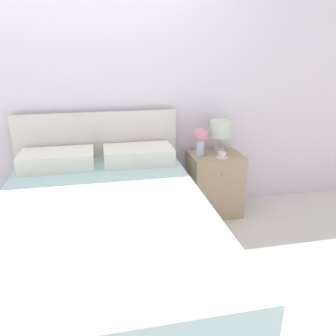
{
  "coord_description": "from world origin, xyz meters",
  "views": [
    {
      "loc": [
        0.04,
        -3.04,
        1.56
      ],
      "look_at": [
        0.55,
        -0.59,
        0.65
      ],
      "focal_mm": 35.0,
      "sensor_mm": 36.0,
      "label": 1
    }
  ],
  "objects": [
    {
      "name": "flower_vase",
      "position": [
        0.95,
        -0.19,
        0.78
      ],
      "size": [
        0.13,
        0.13,
        0.26
      ],
      "color": "silver",
      "rests_on": "nightstand"
    },
    {
      "name": "wall_back",
      "position": [
        0.0,
        0.07,
        1.3
      ],
      "size": [
        8.0,
        0.06,
        2.6
      ],
      "color": "white",
      "rests_on": "ground_plane"
    },
    {
      "name": "bed",
      "position": [
        0.0,
        -1.01,
        0.32
      ],
      "size": [
        1.48,
        2.14,
        1.03
      ],
      "color": "beige",
      "rests_on": "ground_plane"
    },
    {
      "name": "teacup",
      "position": [
        1.12,
        -0.31,
        0.64
      ],
      "size": [
        0.11,
        0.11,
        0.06
      ],
      "color": "white",
      "rests_on": "nightstand"
    },
    {
      "name": "ground_plane",
      "position": [
        0.0,
        0.0,
        0.0
      ],
      "size": [
        12.0,
        12.0,
        0.0
      ],
      "primitive_type": "plane",
      "color": "silver"
    },
    {
      "name": "nightstand",
      "position": [
        1.1,
        -0.21,
        0.31
      ],
      "size": [
        0.49,
        0.41,
        0.61
      ],
      "color": "tan",
      "rests_on": "ground_plane"
    },
    {
      "name": "table_lamp",
      "position": [
        1.15,
        -0.15,
        0.83
      ],
      "size": [
        0.2,
        0.2,
        0.32
      ],
      "color": "beige",
      "rests_on": "nightstand"
    }
  ]
}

